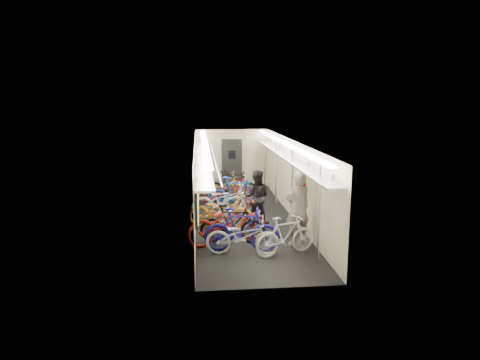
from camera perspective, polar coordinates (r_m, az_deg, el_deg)
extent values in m
plane|color=black|center=(13.31, 0.61, -5.12)|extent=(10.00, 10.00, 0.00)
plane|color=white|center=(12.86, 0.63, 5.21)|extent=(10.00, 10.00, 0.00)
plane|color=beige|center=(12.96, -5.98, -0.17)|extent=(0.00, 10.00, 10.00)
plane|color=beige|center=(13.28, 7.07, 0.08)|extent=(0.00, 10.00, 10.00)
plane|color=beige|center=(17.95, -1.11, 2.95)|extent=(3.00, 0.00, 3.00)
plane|color=beige|center=(8.22, 4.42, -6.59)|extent=(3.00, 0.00, 3.00)
cube|color=black|center=(9.82, -5.85, -3.41)|extent=(0.06, 1.10, 0.80)
cube|color=#89C455|center=(9.82, -5.62, -3.41)|extent=(0.02, 0.96, 0.66)
cube|color=black|center=(11.97, -5.82, -0.83)|extent=(0.06, 1.10, 0.80)
cube|color=#89C455|center=(11.97, -5.63, -0.83)|extent=(0.02, 0.96, 0.66)
cube|color=black|center=(14.13, -5.80, 0.96)|extent=(0.06, 1.10, 0.80)
cube|color=#89C455|center=(14.13, -5.64, 0.96)|extent=(0.02, 0.96, 0.66)
cube|color=black|center=(16.30, -5.79, 2.27)|extent=(0.06, 1.10, 0.80)
cube|color=#89C455|center=(16.30, -5.65, 2.28)|extent=(0.02, 0.96, 0.66)
cube|color=yellow|center=(10.88, -5.79, -1.74)|extent=(0.02, 0.22, 0.30)
cube|color=yellow|center=(13.04, -5.77, 0.35)|extent=(0.02, 0.22, 0.30)
cube|color=yellow|center=(15.21, -5.76, 1.85)|extent=(0.02, 0.22, 0.30)
cube|color=black|center=(17.92, -1.09, 2.29)|extent=(0.85, 0.08, 2.00)
cube|color=#999BA0|center=(12.84, -5.06, 3.01)|extent=(0.40, 9.70, 0.05)
cube|color=#999BA0|center=(13.12, 6.21, 3.15)|extent=(0.40, 9.70, 0.05)
cylinder|color=silver|center=(12.84, -3.60, 3.48)|extent=(0.04, 9.70, 0.04)
cylinder|color=silver|center=(13.04, 4.79, 3.57)|extent=(0.04, 9.70, 0.04)
cube|color=white|center=(12.79, -4.74, 4.88)|extent=(0.18, 9.60, 0.04)
cube|color=white|center=(13.05, 5.90, 4.97)|extent=(0.18, 9.60, 0.04)
cylinder|color=silver|center=(9.62, 10.54, -4.15)|extent=(0.05, 0.05, 2.38)
cylinder|color=silver|center=(12.26, 6.95, -0.81)|extent=(0.05, 0.05, 2.38)
cylinder|color=silver|center=(14.67, 4.85, 1.14)|extent=(0.05, 0.05, 2.38)
cylinder|color=silver|center=(17.11, 3.34, 2.54)|extent=(0.05, 0.05, 2.38)
imported|color=#B5B4B9|center=(10.16, 0.37, -7.51)|extent=(1.82, 0.86, 0.92)
imported|color=navy|center=(10.32, 0.20, -6.70)|extent=(1.89, 0.77, 1.10)
imported|color=maroon|center=(10.89, -1.70, -5.64)|extent=(2.30, 1.46, 1.14)
imported|color=black|center=(10.91, -0.99, -5.93)|extent=(1.76, 0.82, 1.02)
imported|color=orange|center=(12.24, -2.60, -4.19)|extent=(1.95, 1.06, 0.97)
imported|color=silver|center=(12.79, -1.01, -3.62)|extent=(1.60, 1.04, 0.93)
imported|color=#B1B1B5|center=(13.31, -2.12, -2.75)|extent=(2.10, 0.94, 1.07)
imported|color=navy|center=(13.98, -0.58, -1.90)|extent=(1.97, 0.76, 1.16)
imported|color=maroon|center=(14.78, -1.75, -1.62)|extent=(1.91, 1.30, 0.95)
imported|color=black|center=(15.24, -1.10, -0.87)|extent=(1.96, 0.79, 1.14)
imported|color=yellow|center=(15.50, -2.49, -1.10)|extent=(1.80, 0.82, 0.91)
imported|color=silver|center=(10.19, 6.10, -7.42)|extent=(1.64, 0.99, 0.95)
imported|color=#5B5B5F|center=(16.32, -2.67, -0.46)|extent=(1.89, 1.11, 0.94)
imported|color=gray|center=(10.83, 7.69, -3.75)|extent=(0.80, 0.65, 1.90)
imported|color=black|center=(12.55, 2.21, -2.29)|extent=(0.93, 0.81, 1.62)
cube|color=#A21A10|center=(11.60, 8.08, -1.11)|extent=(0.29, 0.22, 0.38)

